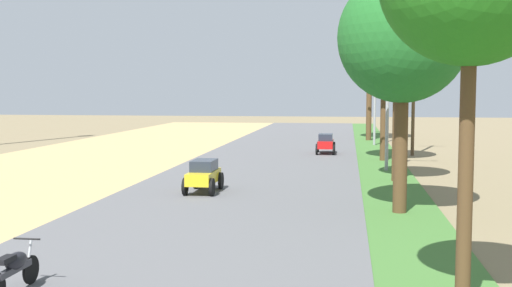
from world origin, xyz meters
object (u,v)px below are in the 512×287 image
at_px(car_sedan_yellow, 204,174).
at_px(car_sedan_red, 326,143).
at_px(motorbike_ahead_second, 15,267).
at_px(median_tree_fifth, 370,31).
at_px(median_tree_fourth, 385,48).
at_px(median_tree_second, 403,38).
at_px(streetlamp_far, 370,81).
at_px(streetlamp_mid, 375,76).
at_px(utility_pole_near, 414,68).
at_px(median_tree_third, 398,52).
at_px(streetlamp_near, 388,82).

xyz_separation_m(car_sedan_yellow, car_sedan_red, (3.99, 15.04, 0.00)).
bearing_deg(motorbike_ahead_second, median_tree_fifth, 78.58).
bearing_deg(median_tree_fourth, car_sedan_red, 136.38).
xyz_separation_m(median_tree_second, median_tree_fifth, (-0.04, 28.90, 2.87)).
bearing_deg(streetlamp_far, streetlamp_mid, -90.00).
relative_size(median_tree_fourth, car_sedan_red, 3.66).
xyz_separation_m(car_sedan_red, motorbike_ahead_second, (-4.82, -27.06, -0.17)).
height_order(median_tree_fourth, streetlamp_far, median_tree_fourth).
xyz_separation_m(utility_pole_near, car_sedan_red, (-5.09, -0.38, -4.39)).
height_order(median_tree_fifth, utility_pole_near, median_tree_fifth).
xyz_separation_m(streetlamp_far, motorbike_ahead_second, (-7.95, -45.34, -4.11)).
xyz_separation_m(streetlamp_mid, car_sedan_yellow, (-7.12, -21.73, -4.12)).
bearing_deg(streetlamp_far, car_sedan_yellow, -102.06).
bearing_deg(car_sedan_red, streetlamp_far, 80.29).
bearing_deg(median_tree_fifth, median_tree_second, -89.92).
bearing_deg(median_tree_fifth, median_tree_fourth, -88.63).
bearing_deg(car_sedan_yellow, median_tree_fifth, 75.23).
relative_size(median_tree_third, motorbike_ahead_second, 3.87).
distance_m(car_sedan_red, motorbike_ahead_second, 27.48).
distance_m(median_tree_second, median_tree_third, 6.99).
relative_size(streetlamp_mid, car_sedan_yellow, 3.72).
relative_size(median_tree_second, streetlamp_mid, 0.89).
distance_m(median_tree_fourth, streetlamp_near, 4.72).
xyz_separation_m(median_tree_fifth, car_sedan_red, (-2.87, -11.00, -7.57)).
xyz_separation_m(median_tree_fourth, streetlamp_near, (-0.08, -4.32, -1.89)).
xyz_separation_m(median_tree_third, streetlamp_near, (-0.17, 3.55, -1.20)).
xyz_separation_m(streetlamp_far, car_sedan_red, (-3.13, -18.28, -3.94)).
relative_size(streetlamp_far, car_sedan_yellow, 3.56).
xyz_separation_m(streetlamp_near, car_sedan_red, (-3.13, 7.38, -3.50)).
xyz_separation_m(streetlamp_mid, utility_pole_near, (1.97, -6.31, 0.27)).
relative_size(median_tree_third, utility_pole_near, 0.70).
bearing_deg(median_tree_fifth, streetlamp_far, 87.99).
xyz_separation_m(median_tree_fifth, streetlamp_far, (0.26, 7.28, -3.63)).
bearing_deg(median_tree_fifth, streetlamp_near, -89.20).
bearing_deg(streetlamp_mid, car_sedan_red, -115.06).
bearing_deg(median_tree_fourth, median_tree_second, -91.14).
bearing_deg(median_tree_second, streetlamp_mid, 89.50).
distance_m(median_tree_second, streetlamp_mid, 24.60).
relative_size(streetlamp_near, car_sedan_yellow, 3.18).
distance_m(streetlamp_far, motorbike_ahead_second, 46.21).
distance_m(median_tree_third, motorbike_ahead_second, 18.70).
relative_size(median_tree_fourth, streetlamp_near, 1.15).
bearing_deg(median_tree_fourth, median_tree_third, -89.37).
distance_m(median_tree_third, utility_pole_near, 11.45).
relative_size(car_sedan_yellow, car_sedan_red, 1.00).
bearing_deg(streetlamp_near, motorbike_ahead_second, -111.98).
bearing_deg(streetlamp_near, car_sedan_yellow, -132.91).
bearing_deg(utility_pole_near, median_tree_fifth, 101.81).
bearing_deg(car_sedan_yellow, streetlamp_near, 47.09).
relative_size(median_tree_second, car_sedan_red, 3.29).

